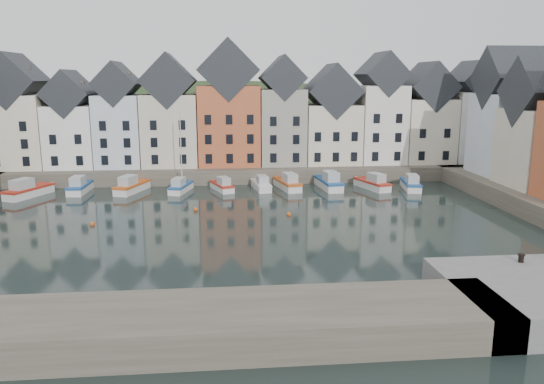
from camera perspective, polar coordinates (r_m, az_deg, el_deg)
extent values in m
plane|color=black|center=(51.36, -4.15, -4.12)|extent=(260.00, 260.00, 0.00)
cube|color=#4A4538|center=(80.42, -4.66, 2.56)|extent=(90.00, 16.00, 2.00)
cube|color=#4A4538|center=(31.73, -22.10, -13.75)|extent=(50.00, 6.00, 2.00)
ellipsoid|color=#20341A|center=(110.17, -4.69, -4.95)|extent=(153.60, 70.40, 64.00)
sphere|color=black|center=(101.22, -12.92, 8.67)|extent=(5.77, 5.77, 5.77)
sphere|color=black|center=(113.19, 7.89, 8.90)|extent=(5.27, 5.27, 5.27)
sphere|color=black|center=(108.74, 12.28, 8.49)|extent=(5.07, 5.07, 5.07)
sphere|color=black|center=(105.79, 2.92, 8.61)|extent=(5.01, 5.01, 5.01)
sphere|color=black|center=(112.36, -24.66, 7.10)|extent=(3.94, 3.94, 3.94)
sphere|color=black|center=(113.55, 9.66, 8.82)|extent=(5.21, 5.21, 5.21)
sphere|color=black|center=(108.14, -3.88, 8.95)|extent=(5.45, 5.45, 5.45)
sphere|color=black|center=(105.25, 16.37, 7.79)|extent=(4.49, 4.49, 4.49)
cube|color=#ECE2C6|center=(82.61, -25.50, 5.90)|extent=(7.67, 8.00, 10.07)
cube|color=black|center=(82.29, -25.94, 10.70)|extent=(7.67, 8.16, 7.67)
cube|color=white|center=(80.49, -20.57, 5.65)|extent=(6.56, 8.00, 8.61)
cube|color=black|center=(80.11, -20.89, 9.86)|extent=(6.56, 8.16, 6.56)
cube|color=silver|center=(78.97, -16.00, 6.36)|extent=(6.20, 8.00, 10.02)
cube|color=black|center=(78.63, -16.28, 11.10)|extent=(6.20, 8.16, 6.20)
cube|color=beige|center=(77.98, -10.84, 6.56)|extent=(7.70, 8.00, 10.08)
cube|color=black|center=(77.64, -11.05, 11.67)|extent=(7.70, 8.16, 7.70)
cube|color=#C05B37|center=(77.59, -4.67, 7.16)|extent=(8.69, 8.00, 11.28)
cube|color=black|center=(77.30, -4.77, 12.92)|extent=(8.69, 8.16, 8.69)
cube|color=gray|center=(78.09, 1.04, 7.05)|extent=(6.43, 8.00, 10.78)
cube|color=black|center=(77.78, 1.06, 12.17)|extent=(6.43, 8.16, 6.43)
cube|color=beige|center=(79.35, 6.32, 6.25)|extent=(7.88, 8.00, 8.56)
cube|color=black|center=(78.95, 6.42, 10.75)|extent=(7.88, 8.16, 7.88)
cube|color=white|center=(81.02, 11.47, 7.17)|extent=(6.50, 8.00, 11.27)
cube|color=black|center=(80.74, 11.69, 12.29)|extent=(6.50, 8.16, 6.50)
cube|color=#ECE2C6|center=(83.40, 16.09, 6.40)|extent=(7.23, 8.00, 9.32)
cube|color=black|center=(83.05, 16.35, 10.83)|extent=(7.23, 8.16, 7.23)
cube|color=white|center=(86.09, 20.39, 6.62)|extent=(6.18, 8.00, 10.32)
cube|color=black|center=(85.78, 20.72, 11.06)|extent=(6.18, 8.16, 6.18)
cube|color=silver|center=(75.58, 24.01, 5.67)|extent=(7.47, 8.00, 10.38)
cube|color=black|center=(75.24, 24.49, 11.10)|extent=(7.62, 8.00, 8.00)
cube|color=beige|center=(68.84, 27.18, 4.21)|extent=(8.14, 8.00, 8.89)
sphere|color=#C04D16|center=(59.11, -8.21, -1.88)|extent=(0.50, 0.50, 0.50)
sphere|color=#C04D16|center=(56.56, 1.83, -2.41)|extent=(0.50, 0.50, 0.50)
sphere|color=#C04D16|center=(55.75, -18.79, -3.28)|extent=(0.50, 0.50, 0.50)
cube|color=silver|center=(72.09, -24.66, -0.14)|extent=(4.58, 6.90, 1.22)
cube|color=#AC2818|center=(71.96, -24.71, 0.38)|extent=(4.74, 7.07, 0.28)
cube|color=#A7ACB0|center=(71.14, -25.31, 0.75)|extent=(2.52, 3.07, 1.33)
cube|color=silver|center=(72.37, -19.89, 0.27)|extent=(2.08, 6.26, 1.14)
cube|color=#1E4A8A|center=(72.25, -19.92, 0.75)|extent=(2.19, 6.39, 0.26)
cube|color=#A7ACB0|center=(71.26, -20.17, 1.09)|extent=(1.53, 2.53, 1.24)
cube|color=silver|center=(70.50, -14.80, 0.31)|extent=(3.94, 6.65, 1.17)
cube|color=#C04D16|center=(70.37, -14.82, 0.82)|extent=(4.08, 6.80, 0.27)
cube|color=#A7ACB0|center=(69.44, -15.23, 1.18)|extent=(2.26, 2.90, 1.28)
cube|color=silver|center=(69.34, -9.76, 0.30)|extent=(2.97, 5.67, 1.00)
cube|color=#1E4A8A|center=(69.23, -9.78, 0.74)|extent=(3.09, 5.80, 0.23)
cube|color=#A7ACB0|center=(68.37, -10.02, 1.05)|extent=(1.78, 2.43, 1.09)
cylinder|color=silver|center=(68.99, -9.77, 4.55)|extent=(0.13, 0.13, 9.97)
cube|color=silver|center=(69.46, -5.41, 0.43)|extent=(3.23, 5.47, 0.96)
cube|color=#AC2818|center=(69.36, -5.42, 0.86)|extent=(3.35, 5.60, 0.22)
cube|color=#A7ACB0|center=(68.53, -5.21, 1.17)|extent=(1.85, 2.39, 1.05)
cube|color=silver|center=(69.78, -1.18, 0.55)|extent=(2.40, 5.71, 1.01)
cube|color=silver|center=(69.67, -1.18, 1.00)|extent=(2.50, 5.83, 0.23)
cube|color=#A7ACB0|center=(68.76, -1.04, 1.32)|extent=(1.58, 2.37, 1.11)
cube|color=silver|center=(70.11, 1.65, 0.65)|extent=(3.18, 6.58, 1.16)
cube|color=#C04D16|center=(69.99, 1.66, 1.15)|extent=(3.31, 6.72, 0.26)
cube|color=#A7ACB0|center=(68.99, 1.92, 1.52)|extent=(1.97, 2.78, 1.26)
cube|color=silver|center=(70.80, 6.08, 0.72)|extent=(2.72, 7.00, 1.25)
cube|color=#1E4A8A|center=(70.66, 6.09, 1.26)|extent=(2.84, 7.15, 0.28)
cube|color=#A7ACB0|center=(69.58, 6.35, 1.66)|extent=(1.86, 2.88, 1.37)
cube|color=silver|center=(71.42, 10.69, 0.64)|extent=(3.67, 6.47, 1.14)
cube|color=#AC2818|center=(71.30, 10.71, 1.13)|extent=(3.81, 6.62, 0.26)
cube|color=#A7ACB0|center=(70.43, 11.15, 1.49)|extent=(2.14, 2.80, 1.24)
cube|color=silver|center=(72.21, 14.66, 0.57)|extent=(2.70, 6.12, 1.08)
cube|color=#1E4A8A|center=(72.10, 14.69, 1.03)|extent=(2.81, 6.25, 0.25)
cube|color=#A7ACB0|center=(71.13, 14.85, 1.36)|extent=(1.74, 2.56, 1.18)
cylinder|color=black|center=(40.43, 25.22, -6.51)|extent=(0.36, 0.36, 0.50)
cylinder|color=black|center=(40.35, 25.25, -6.14)|extent=(0.48, 0.48, 0.08)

